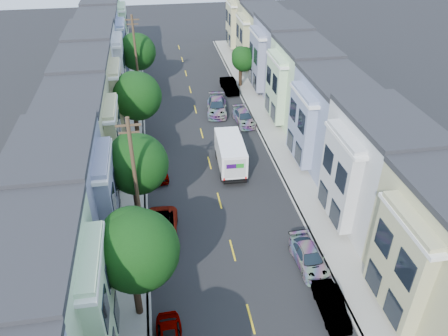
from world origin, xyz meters
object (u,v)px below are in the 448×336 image
at_px(utility_pole_near, 136,184).
at_px(utility_pole_far, 136,59).
at_px(tree_b, 136,251).
at_px(tree_far_r, 243,60).
at_px(parked_right_a, 331,306).
at_px(parked_right_d, 229,86).
at_px(parked_right_b, 309,258).
at_px(tree_c, 136,164).
at_px(fedex_truck, 230,153).
at_px(parked_left_d, 157,169).
at_px(parked_left_c, 162,230).
at_px(lead_sedan, 217,106).
at_px(tree_d, 136,96).
at_px(parked_right_c, 244,117).
at_px(tree_e, 137,52).

distance_m(utility_pole_near, utility_pole_far, 26.00).
bearing_deg(tree_b, tree_far_r, 69.10).
bearing_deg(parked_right_a, tree_b, 171.84).
bearing_deg(parked_right_d, parked_right_b, -93.13).
distance_m(tree_c, utility_pole_far, 23.40).
distance_m(tree_b, fedex_truck, 17.68).
bearing_deg(fedex_truck, tree_far_r, 77.49).
bearing_deg(parked_left_d, tree_far_r, 54.10).
relative_size(utility_pole_near, parked_left_c, 1.98).
height_order(tree_b, lead_sedan, tree_b).
xyz_separation_m(utility_pole_near, parked_right_a, (11.20, -8.34, -4.52)).
height_order(utility_pole_far, parked_right_b, utility_pole_far).
bearing_deg(parked_left_d, tree_c, -107.57).
bearing_deg(parked_right_b, lead_sedan, 93.16).
distance_m(lead_sedan, parked_left_d, 14.11).
bearing_deg(utility_pole_far, tree_d, -90.01).
distance_m(parked_right_c, parked_right_d, 9.06).
relative_size(tree_d, tree_e, 1.04).
bearing_deg(tree_c, tree_e, 90.00).
bearing_deg(parked_left_c, parked_right_a, -37.50).
bearing_deg(parked_right_c, parked_left_c, -123.71).
height_order(tree_b, parked_right_c, tree_b).
height_order(parked_right_b, parked_right_d, parked_right_d).
bearing_deg(fedex_truck, utility_pole_far, 117.62).
distance_m(tree_d, lead_sedan, 11.25).
bearing_deg(parked_right_d, tree_e, 164.22).
xyz_separation_m(parked_left_c, parked_right_c, (9.80, 17.39, -0.05)).
relative_size(tree_e, parked_right_c, 1.65).
height_order(utility_pole_far, fedex_truck, utility_pole_far).
height_order(tree_far_r, fedex_truck, tree_far_r).
relative_size(tree_e, parked_right_d, 1.59).
relative_size(tree_d, tree_far_r, 1.44).
xyz_separation_m(tree_e, parked_left_d, (1.40, -20.57, -4.18)).
xyz_separation_m(fedex_truck, parked_right_d, (3.11, 17.89, -0.85)).
height_order(fedex_truck, parked_right_b, fedex_truck).
xyz_separation_m(tree_d, tree_far_r, (13.20, 13.05, -1.49)).
height_order(tree_b, utility_pole_near, utility_pole_near).
height_order(lead_sedan, parked_right_d, lead_sedan).
relative_size(tree_e, fedex_truck, 1.20).
height_order(tree_e, parked_right_a, tree_e).
xyz_separation_m(tree_c, parked_left_c, (1.40, -2.30, -4.41)).
bearing_deg(utility_pole_far, parked_right_a, -71.94).
bearing_deg(parked_right_a, parked_right_d, 91.41).
distance_m(tree_c, parked_right_a, 16.29).
height_order(tree_b, parked_right_a, tree_b).
bearing_deg(utility_pole_far, parked_left_c, -86.88).
bearing_deg(parked_right_c, parked_left_d, -141.76).
distance_m(tree_far_r, parked_left_d, 22.90).
xyz_separation_m(tree_e, parked_right_b, (11.20, -33.49, -4.24)).
bearing_deg(tree_b, parked_right_c, 65.11).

